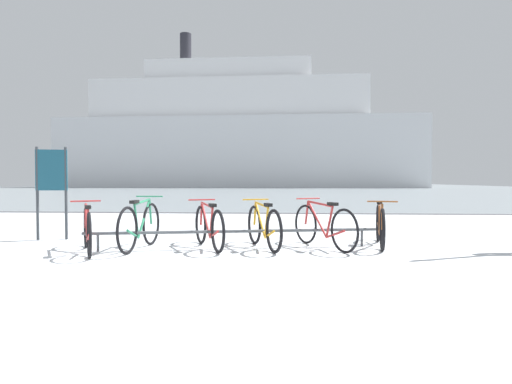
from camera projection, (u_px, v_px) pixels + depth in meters
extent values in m
cube|color=silver|center=(4.00, 328.00, 3.34)|extent=(80.00, 22.00, 0.08)
cube|color=gray|center=(272.00, 187.00, 69.16)|extent=(80.00, 110.00, 0.08)
cube|color=#47474C|center=(220.00, 214.00, 14.31)|extent=(80.00, 0.50, 0.05)
cylinder|color=#4C5156|center=(235.00, 231.00, 6.90)|extent=(4.62, 0.98, 0.05)
cylinder|color=#4C5156|center=(98.00, 243.00, 6.63)|extent=(0.04, 0.04, 0.28)
cylinder|color=#4C5156|center=(362.00, 238.00, 7.18)|extent=(0.04, 0.04, 0.28)
torus|color=black|center=(86.00, 228.00, 7.01)|extent=(0.34, 0.60, 0.66)
torus|color=black|center=(89.00, 235.00, 6.04)|extent=(0.34, 0.60, 0.66)
cylinder|color=#B22D2D|center=(87.00, 222.00, 6.69)|extent=(0.29, 0.51, 0.56)
cylinder|color=#B22D2D|center=(88.00, 226.00, 6.38)|extent=(0.12, 0.19, 0.50)
cylinder|color=#B22D2D|center=(87.00, 207.00, 6.61)|extent=(0.36, 0.63, 0.08)
cylinder|color=#B22D2D|center=(88.00, 239.00, 6.25)|extent=(0.25, 0.43, 0.18)
cylinder|color=#B22D2D|center=(86.00, 216.00, 6.97)|extent=(0.09, 0.12, 0.39)
cube|color=black|center=(88.00, 207.00, 6.30)|extent=(0.16, 0.21, 0.05)
cylinder|color=#B22D2D|center=(86.00, 201.00, 6.93)|extent=(0.42, 0.24, 0.02)
torus|color=black|center=(151.00, 224.00, 7.32)|extent=(0.08, 0.72, 0.71)
torus|color=black|center=(127.00, 230.00, 6.37)|extent=(0.08, 0.72, 0.71)
cylinder|color=#2D8C60|center=(144.00, 218.00, 7.01)|extent=(0.07, 0.51, 0.60)
cylinder|color=#2D8C60|center=(136.00, 221.00, 6.70)|extent=(0.05, 0.18, 0.54)
cylinder|color=#2D8C60|center=(142.00, 202.00, 6.93)|extent=(0.07, 0.62, 0.09)
cylinder|color=#2D8C60|center=(133.00, 234.00, 6.57)|extent=(0.06, 0.42, 0.19)
cylinder|color=#2D8C60|center=(150.00, 212.00, 7.27)|extent=(0.04, 0.11, 0.43)
cube|color=black|center=(134.00, 202.00, 6.62)|extent=(0.09, 0.20, 0.05)
cylinder|color=#2D8C60|center=(149.00, 196.00, 7.23)|extent=(0.46, 0.05, 0.02)
torus|color=black|center=(201.00, 225.00, 7.44)|extent=(0.33, 0.62, 0.66)
torus|color=black|center=(218.00, 231.00, 6.47)|extent=(0.33, 0.62, 0.66)
cylinder|color=#B22D2D|center=(206.00, 220.00, 7.12)|extent=(0.27, 0.51, 0.56)
cylinder|color=#B22D2D|center=(211.00, 223.00, 6.81)|extent=(0.11, 0.19, 0.50)
cylinder|color=#B22D2D|center=(207.00, 205.00, 7.04)|extent=(0.32, 0.63, 0.08)
cylinder|color=#B22D2D|center=(214.00, 235.00, 6.68)|extent=(0.23, 0.42, 0.18)
cylinder|color=#B22D2D|center=(201.00, 214.00, 7.40)|extent=(0.08, 0.12, 0.39)
cube|color=black|center=(213.00, 205.00, 6.73)|extent=(0.16, 0.21, 0.05)
cylinder|color=#B22D2D|center=(202.00, 200.00, 7.35)|extent=(0.43, 0.22, 0.02)
torus|color=black|center=(254.00, 225.00, 7.41)|extent=(0.29, 0.64, 0.67)
torus|color=black|center=(274.00, 231.00, 6.47)|extent=(0.29, 0.64, 0.67)
cylinder|color=gold|center=(260.00, 219.00, 7.10)|extent=(0.22, 0.49, 0.56)
cylinder|color=gold|center=(267.00, 223.00, 6.80)|extent=(0.10, 0.18, 0.50)
cylinder|color=gold|center=(262.00, 205.00, 7.03)|extent=(0.27, 0.61, 0.08)
cylinder|color=gold|center=(269.00, 234.00, 6.68)|extent=(0.19, 0.41, 0.18)
cylinder|color=gold|center=(255.00, 214.00, 7.37)|extent=(0.07, 0.11, 0.39)
cube|color=black|center=(268.00, 205.00, 6.72)|extent=(0.15, 0.22, 0.05)
cylinder|color=gold|center=(256.00, 199.00, 7.33)|extent=(0.44, 0.19, 0.02)
torus|color=black|center=(306.00, 224.00, 7.46)|extent=(0.37, 0.61, 0.68)
torus|color=black|center=(344.00, 231.00, 6.48)|extent=(0.37, 0.61, 0.68)
cylinder|color=#B22D2D|center=(317.00, 219.00, 7.14)|extent=(0.31, 0.51, 0.58)
cylinder|color=#B22D2D|center=(330.00, 222.00, 6.82)|extent=(0.13, 0.19, 0.51)
cylinder|color=#B22D2D|center=(320.00, 204.00, 7.06)|extent=(0.38, 0.64, 0.08)
cylinder|color=#B22D2D|center=(335.00, 234.00, 6.69)|extent=(0.27, 0.43, 0.19)
cylinder|color=#B22D2D|center=(307.00, 213.00, 7.42)|extent=(0.09, 0.12, 0.41)
cube|color=black|center=(333.00, 204.00, 6.74)|extent=(0.17, 0.21, 0.05)
cylinder|color=#B22D2D|center=(308.00, 198.00, 7.38)|extent=(0.41, 0.25, 0.02)
torus|color=black|center=(382.00, 230.00, 6.66)|extent=(0.15, 0.67, 0.66)
torus|color=black|center=(378.00, 223.00, 7.72)|extent=(0.15, 0.67, 0.66)
cylinder|color=brown|center=(381.00, 220.00, 7.00)|extent=(0.12, 0.57, 0.56)
cylinder|color=brown|center=(380.00, 220.00, 7.35)|extent=(0.06, 0.20, 0.50)
cylinder|color=brown|center=(381.00, 205.00, 7.08)|extent=(0.14, 0.70, 0.08)
cylinder|color=brown|center=(379.00, 229.00, 7.50)|extent=(0.11, 0.47, 0.18)
cylinder|color=brown|center=(382.00, 217.00, 6.70)|extent=(0.05, 0.12, 0.39)
cube|color=black|center=(379.00, 203.00, 7.42)|extent=(0.11, 0.21, 0.05)
cylinder|color=brown|center=(382.00, 201.00, 6.73)|extent=(0.46, 0.09, 0.02)
cylinder|color=#33383D|center=(37.00, 193.00, 7.90)|extent=(0.05, 0.05, 1.71)
cylinder|color=#33383D|center=(66.00, 193.00, 7.98)|extent=(0.05, 0.05, 1.71)
cube|color=navy|center=(51.00, 170.00, 7.93)|extent=(0.54, 0.17, 0.75)
cube|color=silver|center=(239.00, 154.00, 64.53)|extent=(53.43, 10.35, 10.10)
cube|color=white|center=(230.00, 101.00, 64.42)|extent=(40.09, 8.70, 5.55)
cube|color=white|center=(230.00, 73.00, 64.31)|extent=(24.08, 7.01, 2.83)
cylinder|color=#26262D|center=(186.00, 49.00, 64.77)|extent=(1.70, 1.70, 4.54)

